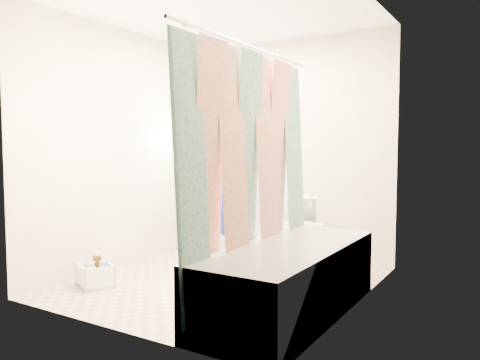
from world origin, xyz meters
The scene contains 14 objects.
floor centered at (0.00, 0.00, 0.00)m, with size 2.60×2.60×0.00m, color tan.
ceiling centered at (0.00, 0.00, 2.40)m, with size 2.40×2.60×0.02m, color white.
wall_back centered at (0.00, 1.30, 1.20)m, with size 2.40×0.02×2.40m, color beige.
wall_front centered at (0.00, -1.30, 1.20)m, with size 2.40×0.02×2.40m, color beige.
wall_left centered at (-1.20, 0.00, 1.20)m, with size 0.02×2.60×2.40m, color beige.
wall_right centered at (1.20, 0.00, 1.20)m, with size 0.02×2.60×2.40m, color beige.
bathtub centered at (0.85, -0.43, 0.27)m, with size 0.70×1.75×0.50m.
curtain_rod centered at (0.52, -0.43, 1.95)m, with size 0.02×0.02×1.90m, color silver.
shower_curtain centered at (0.52, -0.43, 1.02)m, with size 0.06×1.75×1.80m, color white.
toilet centered at (0.30, 1.08, 0.35)m, with size 0.39×0.68×0.69m, color white.
tank_lid centered at (0.33, 0.97, 0.41)m, with size 0.42×0.18×0.03m, color white.
tank_internals centered at (0.21, 1.24, 0.68)m, with size 0.16×0.08×0.23m.
plumber centered at (-0.35, 0.67, 0.89)m, with size 0.65×0.42×1.77m, color #0F2098.
cleaning_caddy centered at (-0.88, -0.69, 0.09)m, with size 0.41×0.37×0.25m.
Camera 1 is at (2.28, -3.45, 1.21)m, focal length 35.00 mm.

